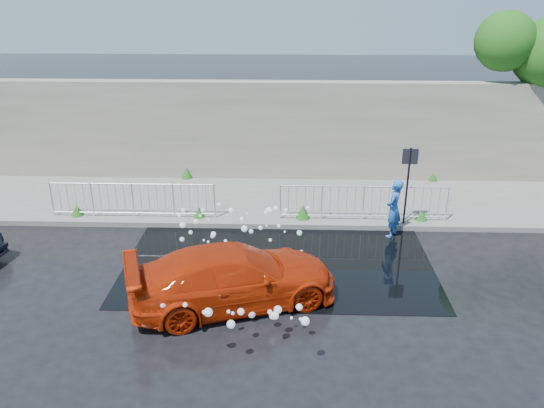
# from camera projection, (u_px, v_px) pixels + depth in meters

# --- Properties ---
(ground) EXTENTS (90.00, 90.00, 0.00)m
(ground) POSITION_uv_depth(u_px,v_px,m) (258.00, 279.00, 13.20)
(ground) COLOR black
(ground) RESTS_ON ground
(pavement) EXTENTS (30.00, 4.00, 0.15)m
(pavement) POSITION_uv_depth(u_px,v_px,m) (266.00, 200.00, 17.79)
(pavement) COLOR #5B5B56
(pavement) RESTS_ON ground
(curb) EXTENTS (30.00, 0.25, 0.16)m
(curb) POSITION_uv_depth(u_px,v_px,m) (263.00, 225.00, 15.94)
(curb) COLOR #5B5B56
(curb) RESTS_ON ground
(retaining_wall) EXTENTS (30.00, 0.60, 3.50)m
(retaining_wall) POSITION_uv_depth(u_px,v_px,m) (269.00, 130.00, 19.11)
(retaining_wall) COLOR #696558
(retaining_wall) RESTS_ON pavement
(puddle) EXTENTS (8.00, 5.00, 0.01)m
(puddle) POSITION_uv_depth(u_px,v_px,m) (278.00, 259.00, 14.11)
(puddle) COLOR black
(puddle) RESTS_ON ground
(sign_post) EXTENTS (0.45, 0.06, 2.50)m
(sign_post) POSITION_uv_depth(u_px,v_px,m) (408.00, 174.00, 15.27)
(sign_post) COLOR black
(sign_post) RESTS_ON ground
(railing_left) EXTENTS (5.05, 0.05, 1.10)m
(railing_left) POSITION_uv_depth(u_px,v_px,m) (133.00, 199.00, 16.13)
(railing_left) COLOR silver
(railing_left) RESTS_ON pavement
(railing_right) EXTENTS (5.05, 0.05, 1.10)m
(railing_right) POSITION_uv_depth(u_px,v_px,m) (363.00, 202.00, 15.92)
(railing_right) COLOR silver
(railing_right) RESTS_ON pavement
(weeds) EXTENTS (12.17, 3.93, 0.44)m
(weeds) POSITION_uv_depth(u_px,v_px,m) (257.00, 199.00, 17.22)
(weeds) COLOR #224D14
(weeds) RESTS_ON pavement
(water_spray) EXTENTS (3.67, 5.64, 1.09)m
(water_spray) POSITION_uv_depth(u_px,v_px,m) (245.00, 256.00, 12.76)
(water_spray) COLOR white
(water_spray) RESTS_ON ground
(red_car) EXTENTS (5.07, 3.33, 1.37)m
(red_car) POSITION_uv_depth(u_px,v_px,m) (234.00, 277.00, 11.96)
(red_car) COLOR #A62106
(red_car) RESTS_ON ground
(person) EXTENTS (0.66, 0.75, 1.72)m
(person) POSITION_uv_depth(u_px,v_px,m) (394.00, 209.00, 15.12)
(person) COLOR #2155A8
(person) RESTS_ON ground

